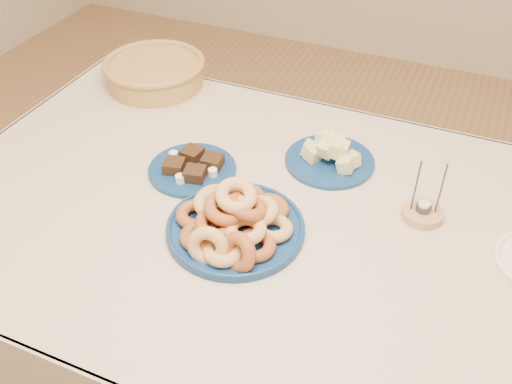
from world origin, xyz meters
TOP-DOWN VIEW (x-y plane):
  - ground at (0.00, 0.00)m, footprint 5.00×5.00m
  - dining_table at (0.00, 0.00)m, footprint 1.71×1.11m
  - donut_platter at (-0.03, -0.10)m, footprint 0.33×0.33m
  - melon_plate at (0.09, 0.26)m, footprint 0.29×0.29m
  - brownie_plate at (-0.24, 0.07)m, footprint 0.24×0.24m
  - wicker_basket at (-0.58, 0.45)m, footprint 0.39×0.39m
  - candle_holder at (0.36, 0.13)m, footprint 0.12×0.12m

SIDE VIEW (x-z plane):
  - ground at x=0.00m, z-range 0.00..0.00m
  - dining_table at x=0.00m, z-range 0.27..1.02m
  - brownie_plate at x=-0.24m, z-range 0.74..0.78m
  - candle_holder at x=0.36m, z-range 0.68..0.85m
  - melon_plate at x=0.09m, z-range 0.73..0.82m
  - donut_platter at x=-0.03m, z-range 0.71..0.86m
  - wicker_basket at x=-0.58m, z-range 0.75..0.84m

